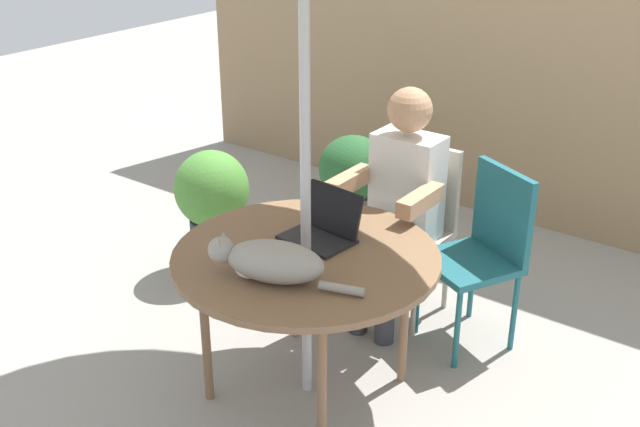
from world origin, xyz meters
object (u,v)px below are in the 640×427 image
Objects in this scene: person_seated at (399,196)px; laptop at (325,224)px; chair_empty at (484,243)px; potted_plant_by_chair at (213,202)px; patio_table at (306,264)px; cat at (269,261)px; potted_plant_near_fence at (353,177)px; chair_occupied at (414,216)px.

person_seated is 0.59m from laptop.
potted_plant_by_chair is at bearing -170.33° from chair_empty.
laptop is (-0.03, 0.18, 0.11)m from patio_table.
laptop reaches higher than cat.
laptop is at bearing -124.09° from chair_empty.
cat reaches higher than potted_plant_near_fence.
laptop is 0.44× the size of potted_plant_by_chair.
person_seated reaches higher than cat.
chair_empty reaches higher than patio_table.
chair_empty is 1.43× the size of cat.
person_seated reaches higher than chair_empty.
chair_empty is at bearing 11.97° from person_seated.
person_seated is at bearing 91.09° from cat.
chair_empty is at bearing 55.91° from laptop.
chair_empty is 0.73× the size of person_seated.
chair_empty is 1.37× the size of potted_plant_near_fence.
chair_empty is at bearing -8.66° from chair_occupied.
patio_table is 1.55× the size of potted_plant_by_chair.
person_seated reaches higher than patio_table.
person_seated reaches higher than potted_plant_by_chair.
cat is (0.02, -0.27, 0.13)m from patio_table.
chair_occupied is at bearing 90.00° from patio_table.
chair_occupied is at bearing 90.00° from person_seated.
person_seated is 1.03m from cat.
potted_plant_near_fence is (-0.78, 1.75, -0.40)m from cat.
potted_plant_near_fence is at bearing 152.35° from chair_empty.
potted_plant_near_fence is at bearing 114.05° from cat.
laptop is at bearing 98.67° from patio_table.
chair_occupied reaches higher than patio_table.
chair_occupied is at bearing 87.95° from laptop.
chair_occupied is at bearing -36.36° from potted_plant_near_fence.
laptop reaches higher than patio_table.
cat is at bearing -88.91° from person_seated.
potted_plant_by_chair reaches higher than patio_table.
patio_table is at bearing -62.85° from potted_plant_near_fence.
chair_occupied is 0.23m from person_seated.
chair_occupied is at bearing 16.41° from potted_plant_by_chair.
chair_empty is 2.78× the size of laptop.
patio_table is 0.92× the size of person_seated.
chair_occupied and chair_empty have the same top height.
cat reaches higher than patio_table.
chair_empty reaches higher than cat.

